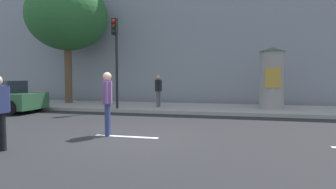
{
  "coord_description": "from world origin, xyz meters",
  "views": [
    {
      "loc": [
        3.07,
        -7.67,
        1.66
      ],
      "look_at": [
        0.67,
        2.0,
        1.05
      ],
      "focal_mm": 32.35,
      "sensor_mm": 36.0,
      "label": 1
    }
  ],
  "objects_px": {
    "poster_column": "(272,78)",
    "pedestrian_in_dark_shirt": "(158,89)",
    "traffic_light": "(116,48)",
    "street_tree": "(67,16)",
    "pedestrian_tallest": "(107,98)"
  },
  "relations": [
    {
      "from": "pedestrian_in_dark_shirt",
      "to": "poster_column",
      "type": "bearing_deg",
      "value": 6.1
    },
    {
      "from": "street_tree",
      "to": "pedestrian_tallest",
      "type": "relative_size",
      "value": 3.82
    },
    {
      "from": "traffic_light",
      "to": "poster_column",
      "type": "height_order",
      "value": "traffic_light"
    },
    {
      "from": "poster_column",
      "to": "pedestrian_in_dark_shirt",
      "type": "relative_size",
      "value": 1.83
    },
    {
      "from": "poster_column",
      "to": "street_tree",
      "type": "relative_size",
      "value": 0.42
    },
    {
      "from": "pedestrian_tallest",
      "to": "pedestrian_in_dark_shirt",
      "type": "distance_m",
      "value": 6.31
    },
    {
      "from": "pedestrian_tallest",
      "to": "street_tree",
      "type": "bearing_deg",
      "value": 128.33
    },
    {
      "from": "traffic_light",
      "to": "street_tree",
      "type": "xyz_separation_m",
      "value": [
        -3.88,
        2.27,
        2.04
      ]
    },
    {
      "from": "traffic_light",
      "to": "poster_column",
      "type": "distance_m",
      "value": 7.28
    },
    {
      "from": "traffic_light",
      "to": "poster_column",
      "type": "relative_size",
      "value": 1.46
    },
    {
      "from": "traffic_light",
      "to": "pedestrian_tallest",
      "type": "relative_size",
      "value": 2.33
    },
    {
      "from": "poster_column",
      "to": "street_tree",
      "type": "distance_m",
      "value": 11.36
    },
    {
      "from": "poster_column",
      "to": "traffic_light",
      "type": "bearing_deg",
      "value": -166.3
    },
    {
      "from": "poster_column",
      "to": "pedestrian_in_dark_shirt",
      "type": "height_order",
      "value": "poster_column"
    },
    {
      "from": "traffic_light",
      "to": "pedestrian_in_dark_shirt",
      "type": "height_order",
      "value": "traffic_light"
    }
  ]
}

